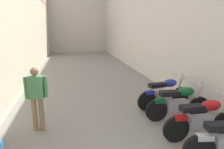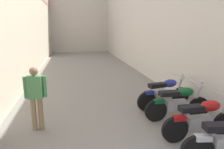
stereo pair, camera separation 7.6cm
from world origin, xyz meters
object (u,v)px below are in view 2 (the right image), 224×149
Objects in this scene: motorcycle_third at (202,118)px; motorcycle_fourth at (179,102)px; pedestrian_mid_alley at (36,94)px; motorcycle_fifth at (165,93)px.

motorcycle_third and motorcycle_fourth have the same top height.
motorcycle_third is 1.00× the size of motorcycle_fourth.
motorcycle_fourth is at bearing 90.00° from motorcycle_third.
motorcycle_fourth is 3.66m from pedestrian_mid_alley.
motorcycle_fifth is at bearing 90.01° from motorcycle_fourth.
pedestrian_mid_alley is at bearing -169.19° from motorcycle_fifth.
motorcycle_third and motorcycle_fifth have the same top height.
motorcycle_fourth is at bearing -2.29° from pedestrian_mid_alley.
pedestrian_mid_alley is (-3.63, 1.16, 0.42)m from motorcycle_third.
motorcycle_third is at bearing -90.00° from motorcycle_fifth.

